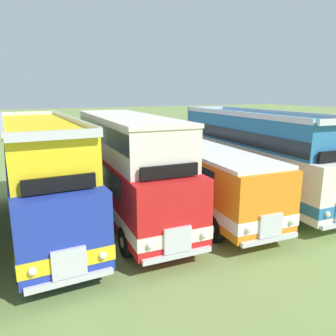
% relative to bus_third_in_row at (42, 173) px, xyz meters
% --- Properties ---
extents(ground_plane, '(200.00, 200.00, 0.00)m').
position_rel_bus_third_in_row_xyz_m(ground_plane, '(1.73, -0.06, -2.36)').
color(ground_plane, '#7A934C').
extents(bus_third_in_row, '(2.79, 10.27, 4.52)m').
position_rel_bus_third_in_row_xyz_m(bus_third_in_row, '(0.00, 0.00, 0.00)').
color(bus_third_in_row, '#1E339E').
rests_on(bus_third_in_row, ground).
extents(bus_fourth_in_row, '(2.85, 9.89, 4.49)m').
position_rel_bus_third_in_row_xyz_m(bus_fourth_in_row, '(3.47, -0.20, 0.11)').
color(bus_fourth_in_row, red).
rests_on(bus_fourth_in_row, ground).
extents(bus_fifth_in_row, '(3.16, 11.16, 2.99)m').
position_rel_bus_third_in_row_xyz_m(bus_fifth_in_row, '(6.93, -0.04, -0.60)').
color(bus_fifth_in_row, orange).
rests_on(bus_fifth_in_row, ground).
extents(bus_sixth_in_row, '(3.08, 11.52, 4.52)m').
position_rel_bus_third_in_row_xyz_m(bus_sixth_in_row, '(10.40, 0.08, 0.01)').
color(bus_sixth_in_row, silver).
rests_on(bus_sixth_in_row, ground).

